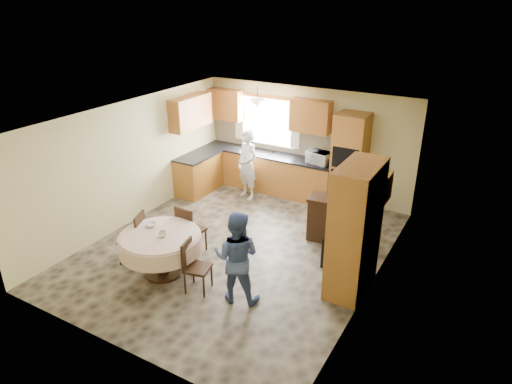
{
  "coord_description": "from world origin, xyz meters",
  "views": [
    {
      "loc": [
        3.96,
        -6.23,
        4.43
      ],
      "look_at": [
        0.22,
        0.3,
        1.09
      ],
      "focal_mm": 32.0,
      "sensor_mm": 36.0,
      "label": 1
    }
  ],
  "objects": [
    {
      "name": "cupboard",
      "position": [
        2.22,
        -0.12,
        1.06
      ],
      "size": [
        0.55,
        1.11,
        2.11
      ],
      "primitive_type": "cube",
      "color": "#BF7633",
      "rests_on": "floor"
    },
    {
      "name": "chair_left",
      "position": [
        -1.32,
        -1.25,
        0.52
      ],
      "size": [
        0.52,
        0.52,
        0.94
      ],
      "rotation": [
        0.0,
        0.0,
        -1.22
      ],
      "color": "#321C0D",
      "rests_on": "floor"
    },
    {
      "name": "backsplash",
      "position": [
        -0.85,
        2.99,
        1.18
      ],
      "size": [
        3.3,
        0.02,
        0.55
      ],
      "primitive_type": "cube",
      "color": "beige",
      "rests_on": "wall_back"
    },
    {
      "name": "base_cab_left",
      "position": [
        -2.2,
        1.8,
        0.44
      ],
      "size": [
        0.6,
        1.2,
        0.88
      ],
      "primitive_type": "cube",
      "color": "#BF7633",
      "rests_on": "floor"
    },
    {
      "name": "wall_back",
      "position": [
        0.0,
        3.0,
        1.25
      ],
      "size": [
        5.0,
        0.02,
        2.5
      ],
      "primitive_type": "cube",
      "color": "tan",
      "rests_on": "floor"
    },
    {
      "name": "window",
      "position": [
        -1.0,
        2.98,
        1.6
      ],
      "size": [
        1.4,
        0.03,
        1.1
      ],
      "primitive_type": "cube",
      "color": "white",
      "rests_on": "wall_back"
    },
    {
      "name": "oven_tower",
      "position": [
        1.15,
        2.69,
        1.06
      ],
      "size": [
        0.66,
        0.62,
        2.12
      ],
      "primitive_type": "cube",
      "color": "#BF7633",
      "rests_on": "floor"
    },
    {
      "name": "framed_picture",
      "position": [
        2.47,
        0.57,
        1.52
      ],
      "size": [
        0.06,
        0.58,
        0.48
      ],
      "color": "gold",
      "rests_on": "wall_right"
    },
    {
      "name": "floor",
      "position": [
        0.0,
        0.0,
        0.0
      ],
      "size": [
        5.0,
        6.0,
        0.01
      ],
      "primitive_type": "cube",
      "color": "#6F634D",
      "rests_on": "ground"
    },
    {
      "name": "space_heater",
      "position": [
        1.8,
        0.29,
        0.28
      ],
      "size": [
        0.42,
        0.31,
        0.56
      ],
      "primitive_type": "cube",
      "rotation": [
        0.0,
        0.0,
        -0.06
      ],
      "color": "black",
      "rests_on": "floor"
    },
    {
      "name": "wall_cab_right",
      "position": [
        0.15,
        2.83,
        1.91
      ],
      "size": [
        0.9,
        0.33,
        0.72
      ],
      "primitive_type": "cube",
      "color": "#AC632B",
      "rests_on": "wall_back"
    },
    {
      "name": "oven_lower",
      "position": [
        1.15,
        2.38,
        0.75
      ],
      "size": [
        0.56,
        0.01,
        0.45
      ],
      "primitive_type": "cube",
      "color": "black",
      "rests_on": "oven_tower"
    },
    {
      "name": "cup_table",
      "position": [
        -0.55,
        -1.38,
        0.82
      ],
      "size": [
        0.13,
        0.13,
        0.1
      ],
      "primitive_type": "imported",
      "rotation": [
        0.0,
        0.0,
        0.03
      ],
      "color": "#B2B2B2",
      "rests_on": "dining_table"
    },
    {
      "name": "oven_upper",
      "position": [
        1.15,
        2.38,
        1.25
      ],
      "size": [
        0.56,
        0.01,
        0.45
      ],
      "primitive_type": "cube",
      "color": "black",
      "rests_on": "oven_tower"
    },
    {
      "name": "curtain_left",
      "position": [
        -1.75,
        2.93,
        1.65
      ],
      "size": [
        0.22,
        0.02,
        1.15
      ],
      "primitive_type": "cube",
      "color": "white",
      "rests_on": "wall_back"
    },
    {
      "name": "wall_front",
      "position": [
        0.0,
        -3.0,
        1.25
      ],
      "size": [
        5.0,
        0.02,
        2.5
      ],
      "primitive_type": "cube",
      "color": "tan",
      "rests_on": "floor"
    },
    {
      "name": "curtain_right",
      "position": [
        -0.25,
        2.93,
        1.65
      ],
      "size": [
        0.22,
        0.02,
        1.15
      ],
      "primitive_type": "cube",
      "color": "white",
      "rests_on": "wall_back"
    },
    {
      "name": "wall_cab_left",
      "position": [
        -2.05,
        2.83,
        1.91
      ],
      "size": [
        0.85,
        0.33,
        0.72
      ],
      "primitive_type": "cube",
      "color": "#AC632B",
      "rests_on": "wall_back"
    },
    {
      "name": "bowl_table",
      "position": [
        -0.95,
        -1.21,
        0.8
      ],
      "size": [
        0.2,
        0.2,
        0.06
      ],
      "primitive_type": "imported",
      "rotation": [
        0.0,
        0.0,
        -0.1
      ],
      "color": "#B2B2B2",
      "rests_on": "dining_table"
    },
    {
      "name": "wall_right",
      "position": [
        2.5,
        0.0,
        1.25
      ],
      "size": [
        0.02,
        6.0,
        2.5
      ],
      "primitive_type": "cube",
      "color": "tan",
      "rests_on": "floor"
    },
    {
      "name": "person_dining",
      "position": [
        0.79,
        -1.28,
        0.75
      ],
      "size": [
        0.86,
        0.75,
        1.5
      ],
      "primitive_type": "imported",
      "rotation": [
        0.0,
        0.0,
        3.42
      ],
      "color": "#3A4C7F",
      "rests_on": "floor"
    },
    {
      "name": "counter_left",
      "position": [
        -2.2,
        1.8,
        0.9
      ],
      "size": [
        0.64,
        1.2,
        0.04
      ],
      "primitive_type": "cube",
      "color": "black",
      "rests_on": "base_cab_left"
    },
    {
      "name": "chair_back",
      "position": [
        -0.66,
        -0.59,
        0.53
      ],
      "size": [
        0.44,
        0.44,
        0.96
      ],
      "rotation": [
        0.0,
        0.0,
        3.09
      ],
      "color": "#321C0D",
      "rests_on": "floor"
    },
    {
      "name": "person_sink",
      "position": [
        -1.01,
        2.07,
        0.81
      ],
      "size": [
        0.69,
        0.57,
        1.61
      ],
      "primitive_type": "imported",
      "rotation": [
        0.0,
        0.0,
        -0.37
      ],
      "color": "silver",
      "rests_on": "floor"
    },
    {
      "name": "dining_table",
      "position": [
        -0.66,
        -1.35,
        0.6
      ],
      "size": [
        1.36,
        1.36,
        0.77
      ],
      "color": "#321C0D",
      "rests_on": "floor"
    },
    {
      "name": "chair_right",
      "position": [
        0.07,
        -1.42,
        0.48
      ],
      "size": [
        0.45,
        0.45,
        0.87
      ],
      "rotation": [
        0.0,
        0.0,
        1.79
      ],
      "color": "#321C0D",
      "rests_on": "floor"
    },
    {
      "name": "wall_left",
      "position": [
        -2.5,
        0.0,
        1.25
      ],
      "size": [
        0.02,
        6.0,
        2.5
      ],
      "primitive_type": "cube",
      "color": "tan",
      "rests_on": "floor"
    },
    {
      "name": "base_cab_back",
      "position": [
        -0.85,
        2.7,
        0.44
      ],
      "size": [
        3.3,
        0.6,
        0.88
      ],
      "primitive_type": "cube",
      "color": "#BF7633",
      "rests_on": "floor"
    },
    {
      "name": "bowl_sideboard",
      "position": [
        1.2,
        1.17,
        0.85
      ],
      "size": [
        0.25,
        0.25,
        0.05
      ],
      "primitive_type": "imported",
      "rotation": [
        0.0,
        0.0,
        -0.29
      ],
      "color": "#B2B2B2",
      "rests_on": "sideboard"
    },
    {
      "name": "bottle_sideboard",
      "position": [
        1.84,
        1.17,
        0.98
      ],
      "size": [
        0.15,
        0.15,
        0.31
      ],
      "primitive_type": "imported",
      "rotation": [
        0.0,
        0.0,
        -0.28
      ],
      "color": "silver",
      "rests_on": "sideboard"
    },
    {
      "name": "microwave",
      "position": [
        0.46,
        2.65,
        1.06
      ],
      "size": [
        0.55,
        0.41,
        0.28
      ],
      "primitive_type": "imported",
      "rotation": [
        0.0,
        0.0,
        -0.14
      ],
      "color": "silver",
      "rests_on": "counter_back"
    },
    {
      "name": "pendant",
      "position": [
        -1.0,
        2.5,
        2.12
      ],
      "size": [
        0.36,
        0.36,
        0.18
      ],
      "primitive_type": "cone",
      "rotation": [
        3.14,
        0.0,
        0.0
      ],
      "color": "beige",
      "rests_on": "ceiling"
    },
    {
      "name": "wall_cab_side",
      "position": [
        -2.33,
        1.8,
        1.91
      ],
      "size": [
        0.33,
        1.2,
        0.72
      ],
      "primitive_type": "cube",
      "color": "#AC632B",
      "rests_on": "wall_left"
    },
    {
      "name": "counter_back",
      "position": [
        -0.85,
        2.7,
        0.9
      ],
      "size": [
        3.3,
        0.64,
        0.04
      ],
      "primitive_type": "cube",
      "color": "black",
      "rests_on": "base_cab_back"
    },
    {
      "name": "ceiling",
      "position": [
        0.0,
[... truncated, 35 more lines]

